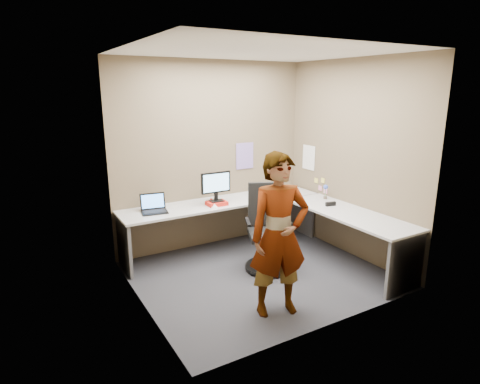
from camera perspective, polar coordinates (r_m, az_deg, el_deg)
ground at (r=5.23m, az=2.76°, el=-11.62°), size 3.00×3.00×0.00m
wall_back at (r=5.90m, az=-3.99°, el=5.21°), size 3.00×0.00×3.00m
wall_right at (r=5.74m, az=15.64°, el=4.43°), size 0.00×2.70×2.70m
wall_left at (r=4.18m, az=-14.54°, el=0.88°), size 0.00×2.70×2.70m
ceiling at (r=4.71m, az=3.18°, el=19.34°), size 3.00×3.00×0.00m
desk at (r=5.53m, az=4.46°, el=-3.57°), size 2.98×2.58×0.73m
paper_ream at (r=5.57m, az=-3.33°, el=-1.61°), size 0.27×0.20×0.05m
monitor at (r=5.51m, az=-3.44°, el=1.12°), size 0.43×0.13×0.41m
laptop at (r=5.38m, az=-12.17°, el=-2.13°), size 0.37×0.32×0.23m
trackball_mouse at (r=5.69m, az=-4.15°, el=-1.29°), size 0.12×0.08×0.07m
origami at (r=5.45m, az=-3.66°, el=-1.96°), size 0.10×0.10×0.06m
stapler at (r=5.67m, az=12.77°, el=-1.66°), size 0.15×0.07×0.05m
flower at (r=5.97m, az=12.07°, el=0.36°), size 0.07×0.07×0.22m
calendar_purple at (r=6.16m, az=0.68°, el=5.16°), size 0.30×0.01×0.40m
calendar_white at (r=6.40m, az=9.75°, el=4.85°), size 0.01×0.28×0.38m
sticky_note_a at (r=6.20m, az=11.70°, el=1.61°), size 0.01×0.07×0.07m
sticky_note_b at (r=6.26m, az=11.34°, el=0.54°), size 0.01×0.07×0.07m
sticky_note_c at (r=6.18m, az=12.06°, el=0.13°), size 0.01×0.07×0.07m
sticky_note_d at (r=6.31m, az=10.79°, el=1.62°), size 0.01×0.07×0.07m
office_chair at (r=5.25m, az=3.86°, el=-6.18°), size 0.64×0.64×1.10m
person at (r=4.11m, az=5.59°, el=-6.16°), size 0.70×0.55×1.71m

